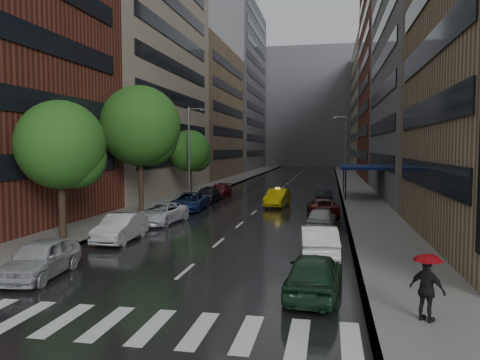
% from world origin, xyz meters
% --- Properties ---
extents(ground, '(220.00, 220.00, 0.00)m').
position_xyz_m(ground, '(0.00, 0.00, 0.00)').
color(ground, gray).
rests_on(ground, ground).
extents(road, '(14.00, 140.00, 0.01)m').
position_xyz_m(road, '(0.00, 50.00, 0.01)').
color(road, black).
rests_on(road, ground).
extents(sidewalk_left, '(4.00, 140.00, 0.15)m').
position_xyz_m(sidewalk_left, '(-9.00, 50.00, 0.07)').
color(sidewalk_left, gray).
rests_on(sidewalk_left, ground).
extents(sidewalk_right, '(4.00, 140.00, 0.15)m').
position_xyz_m(sidewalk_right, '(9.00, 50.00, 0.07)').
color(sidewalk_right, gray).
rests_on(sidewalk_right, ground).
extents(crosswalk, '(13.15, 2.80, 0.01)m').
position_xyz_m(crosswalk, '(0.20, -2.00, 0.01)').
color(crosswalk, silver).
rests_on(crosswalk, ground).
extents(buildings_left, '(8.00, 108.00, 38.00)m').
position_xyz_m(buildings_left, '(-15.00, 58.79, 15.99)').
color(buildings_left, maroon).
rests_on(buildings_left, ground).
extents(buildings_right, '(8.05, 109.10, 36.00)m').
position_xyz_m(buildings_right, '(15.00, 56.70, 15.03)').
color(buildings_right, '#937A5B').
rests_on(buildings_right, ground).
extents(building_far, '(40.00, 14.00, 32.00)m').
position_xyz_m(building_far, '(0.00, 118.00, 16.00)').
color(building_far, slate).
rests_on(building_far, ground).
extents(tree_near, '(4.86, 4.86, 7.75)m').
position_xyz_m(tree_near, '(-8.60, 8.87, 5.30)').
color(tree_near, '#382619').
rests_on(tree_near, ground).
extents(tree_mid, '(6.24, 6.24, 9.95)m').
position_xyz_m(tree_mid, '(-8.60, 19.85, 6.82)').
color(tree_mid, '#382619').
rests_on(tree_mid, ground).
extents(tree_far, '(4.39, 4.39, 7.00)m').
position_xyz_m(tree_far, '(-8.60, 32.84, 4.78)').
color(tree_far, '#382619').
rests_on(tree_far, ground).
extents(taxi, '(2.06, 4.77, 1.53)m').
position_xyz_m(taxi, '(1.41, 26.29, 0.76)').
color(taxi, yellow).
rests_on(taxi, ground).
extents(parked_cars_left, '(2.82, 35.49, 1.52)m').
position_xyz_m(parked_cars_left, '(-5.40, 18.53, 0.72)').
color(parked_cars_left, '#ABACB1').
rests_on(parked_cars_left, ground).
extents(parked_cars_right, '(2.64, 31.14, 1.55)m').
position_xyz_m(parked_cars_right, '(5.40, 14.08, 0.73)').
color(parked_cars_right, '#16311D').
rests_on(parked_cars_right, ground).
extents(ped_red_umbrella, '(1.12, 1.03, 2.01)m').
position_xyz_m(ped_red_umbrella, '(8.69, -0.44, 1.33)').
color(ped_red_umbrella, black).
rests_on(ped_red_umbrella, sidewalk_right).
extents(street_lamp_left, '(1.74, 0.22, 9.00)m').
position_xyz_m(street_lamp_left, '(-7.72, 30.00, 4.89)').
color(street_lamp_left, gray).
rests_on(street_lamp_left, sidewalk_left).
extents(street_lamp_right, '(1.74, 0.22, 9.00)m').
position_xyz_m(street_lamp_right, '(7.72, 45.00, 4.89)').
color(street_lamp_right, gray).
rests_on(street_lamp_right, sidewalk_right).
extents(awning, '(4.00, 8.00, 3.12)m').
position_xyz_m(awning, '(8.98, 35.00, 3.13)').
color(awning, navy).
rests_on(awning, sidewalk_right).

